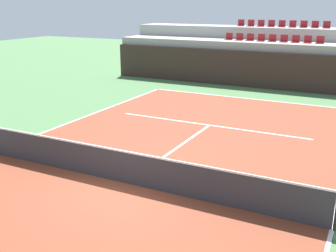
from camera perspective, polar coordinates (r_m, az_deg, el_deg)
The scene contains 12 objects.
ground_plane at distance 11.69m, azimuth -5.85°, elevation -7.99°, with size 80.00×80.00×0.00m, color #477042.
court_surface at distance 11.68m, azimuth -5.85°, elevation -7.97°, with size 11.00×24.00×0.01m, color brown.
baseline_far at distance 22.16m, azimuth 11.09°, elevation 3.79°, with size 11.00×0.10×0.00m, color white.
sideline_right at distance 10.12m, azimuth 21.91°, elevation -13.30°, with size 0.10×24.00×0.00m, color white.
service_line_far at distance 17.05m, azimuth 5.83°, elevation 0.12°, with size 8.26×0.10×0.00m, color white.
centre_service_line at distance 14.26m, azimuth 1.11°, elevation -3.17°, with size 0.10×6.40×0.00m, color white.
back_wall at distance 24.97m, azimuth 13.30°, elevation 7.59°, with size 20.07×0.30×2.15m, color #33231E.
stands_tier_lower at distance 26.24m, azimuth 14.07°, elevation 8.48°, with size 20.07×2.40×2.62m, color #9E9E99.
stands_tier_upper at distance 28.52m, azimuth 15.26°, elevation 9.78°, with size 20.07×2.40×3.37m, color #9E9E99.
seating_row_lower at distance 26.17m, azimuth 14.34°, elevation 11.62°, with size 5.98×0.44×0.44m.
seating_row_upper at distance 28.46m, azimuth 15.59°, elevation 13.41°, with size 5.98×0.44×0.44m.
tennis_net at distance 11.48m, azimuth -5.92°, elevation -5.68°, with size 11.08×0.08×1.07m.
Camera 1 is at (5.85, -8.86, 4.88)m, focal length 43.64 mm.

